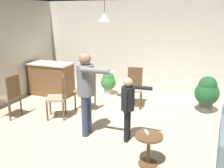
% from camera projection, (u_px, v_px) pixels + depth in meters
% --- Properties ---
extents(ground, '(7.68, 7.68, 0.00)m').
position_uv_depth(ground, '(103.00, 139.00, 4.71)').
color(ground, beige).
extents(wall_back, '(6.40, 0.10, 2.70)m').
position_uv_depth(wall_back, '(144.00, 48.00, 7.20)').
color(wall_back, silver).
rests_on(wall_back, ground).
extents(kitchen_counter, '(1.26, 0.66, 0.95)m').
position_uv_depth(kitchen_counter, '(52.00, 79.00, 7.16)').
color(kitchen_counter, brown).
rests_on(kitchen_counter, ground).
extents(side_table_by_couch, '(0.44, 0.44, 0.52)m').
position_uv_depth(side_table_by_couch, '(149.00, 146.00, 3.82)').
color(side_table_by_couch, brown).
rests_on(side_table_by_couch, ground).
extents(person_adult, '(0.82, 0.48, 1.64)m').
position_uv_depth(person_adult, '(86.00, 85.00, 4.60)').
color(person_adult, '#384260').
rests_on(person_adult, ground).
extents(person_child, '(0.63, 0.36, 1.23)m').
position_uv_depth(person_child, '(128.00, 103.00, 4.45)').
color(person_child, black).
rests_on(person_child, ground).
extents(dining_chair_by_counter, '(0.44, 0.44, 1.00)m').
position_uv_depth(dining_chair_by_counter, '(10.00, 95.00, 5.54)').
color(dining_chair_by_counter, brown).
rests_on(dining_chair_by_counter, ground).
extents(dining_chair_near_wall, '(0.48, 0.48, 1.00)m').
position_uv_depth(dining_chair_near_wall, '(134.00, 86.00, 6.24)').
color(dining_chair_near_wall, brown).
rests_on(dining_chair_near_wall, ground).
extents(dining_chair_centre_back, '(0.55, 0.55, 1.00)m').
position_uv_depth(dining_chair_centre_back, '(59.00, 95.00, 5.52)').
color(dining_chair_centre_back, brown).
rests_on(dining_chair_centre_back, ground).
extents(dining_chair_spare, '(0.58, 0.58, 1.00)m').
position_uv_depth(dining_chair_spare, '(86.00, 90.00, 5.91)').
color(dining_chair_spare, brown).
rests_on(dining_chair_spare, ground).
extents(potted_plant_corner, '(0.45, 0.45, 0.69)m').
position_uv_depth(potted_plant_corner, '(108.00, 82.00, 7.21)').
color(potted_plant_corner, '#B7B2AD').
rests_on(potted_plant_corner, ground).
extents(potted_plant_by_wall, '(0.58, 0.58, 0.89)m').
position_uv_depth(potted_plant_by_wall, '(207.00, 92.00, 5.89)').
color(potted_plant_by_wall, '#4C4742').
rests_on(potted_plant_by_wall, ground).
extents(spare_remote_on_table, '(0.10, 0.13, 0.04)m').
position_uv_depth(spare_remote_on_table, '(147.00, 132.00, 3.82)').
color(spare_remote_on_table, white).
rests_on(spare_remote_on_table, side_table_by_couch).
extents(ceiling_light_pendant, '(0.32, 0.32, 0.55)m').
position_uv_depth(ceiling_light_pendant, '(105.00, 17.00, 5.77)').
color(ceiling_light_pendant, silver).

